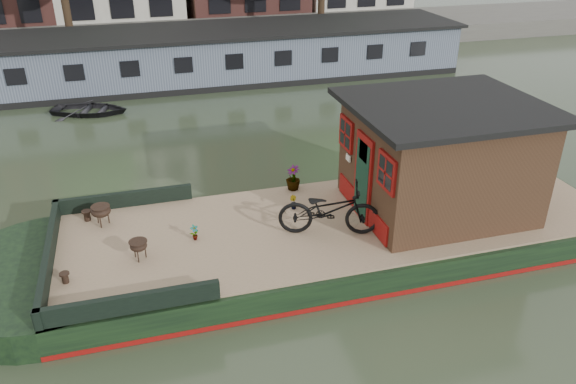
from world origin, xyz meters
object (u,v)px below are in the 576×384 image
object	(u,v)px
cabin	(440,157)
potted_plant_a	(195,233)
dinghy	(89,106)
brazier_rear	(102,215)
bicycle	(329,210)
brazier_front	(139,250)

from	to	relation	value
cabin	potted_plant_a	world-z (taller)	cabin
dinghy	brazier_rear	bearing A→B (deg)	-158.36
cabin	bicycle	xyz separation A→B (m)	(-2.66, -0.42, -0.69)
brazier_front	dinghy	xyz separation A→B (m)	(-1.30, 11.08, -0.57)
bicycle	brazier_rear	size ratio (longest dim) A/B	4.61
cabin	brazier_rear	bearing A→B (deg)	170.42
potted_plant_a	brazier_rear	world-z (taller)	brazier_rear
brazier_front	brazier_rear	size ratio (longest dim) A/B	0.89
cabin	potted_plant_a	xyz separation A→B (m)	(-5.35, 0.06, -1.06)
potted_plant_a	dinghy	xyz separation A→B (m)	(-2.41, 10.68, -0.54)
brazier_front	cabin	bearing A→B (deg)	2.99
bicycle	brazier_rear	distance (m)	4.79
potted_plant_a	brazier_rear	size ratio (longest dim) A/B	0.76
cabin	bicycle	bearing A→B (deg)	-171.06
brazier_front	potted_plant_a	bearing A→B (deg)	19.91
cabin	bicycle	world-z (taller)	cabin
brazier_front	dinghy	size ratio (longest dim) A/B	0.15
brazier_rear	dinghy	distance (m)	9.57
potted_plant_a	cabin	bearing A→B (deg)	-0.68
potted_plant_a	brazier_front	bearing A→B (deg)	-160.09
bicycle	brazier_front	xyz separation A→B (m)	(-3.80, 0.08, -0.34)
cabin	potted_plant_a	size ratio (longest dim) A/B	11.75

